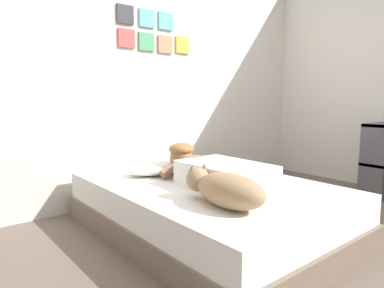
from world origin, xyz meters
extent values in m
plane|color=#66564C|center=(0.00, 0.00, 0.00)|extent=(12.36, 12.36, 0.00)
cube|color=silver|center=(0.00, 1.36, 1.25)|extent=(4.18, 0.10, 2.50)
cube|color=#CC4C47|center=(-0.33, 1.30, 1.56)|extent=(0.17, 0.02, 0.17)
cube|color=#4C9966|center=(-0.11, 1.30, 1.55)|extent=(0.17, 0.02, 0.17)
cube|color=tan|center=(0.11, 1.30, 1.54)|extent=(0.17, 0.02, 0.17)
cube|color=gold|center=(0.33, 1.30, 1.56)|extent=(0.17, 0.02, 0.17)
cube|color=#333338|center=(-0.33, 1.30, 1.77)|extent=(0.17, 0.02, 0.17)
cube|color=#59A5B2|center=(-0.10, 1.30, 1.77)|extent=(0.17, 0.02, 0.17)
cube|color=#59A5B2|center=(0.12, 1.30, 1.77)|extent=(0.17, 0.02, 0.17)
cube|color=silver|center=(2.14, 0.15, 1.25)|extent=(0.10, 5.62, 2.50)
cube|color=#726051|center=(-0.27, 0.23, 0.09)|extent=(1.37, 1.99, 0.18)
cube|color=white|center=(-0.27, 0.23, 0.28)|extent=(1.33, 1.93, 0.20)
ellipsoid|color=white|center=(-0.39, 0.71, 0.44)|extent=(0.52, 0.32, 0.11)
cube|color=white|center=(-0.28, 0.02, 0.47)|extent=(0.42, 0.64, 0.18)
ellipsoid|color=#8C664C|center=(-0.28, 0.36, 0.49)|extent=(0.32, 0.20, 0.16)
sphere|color=#8C664C|center=(-0.28, 0.52, 0.53)|extent=(0.19, 0.19, 0.19)
ellipsoid|color=olive|center=(-0.28, 0.52, 0.60)|extent=(0.20, 0.20, 0.10)
cylinder|color=#8C664C|center=(-0.38, 0.50, 0.46)|extent=(0.23, 0.07, 0.14)
cylinder|color=#8C664C|center=(-0.18, 0.50, 0.46)|extent=(0.23, 0.07, 0.14)
ellipsoid|color=#9E7A56|center=(-0.55, -0.29, 0.48)|extent=(0.26, 0.48, 0.20)
sphere|color=#9E7A56|center=(-0.57, -0.03, 0.50)|extent=(0.15, 0.15, 0.15)
cone|color=#7E6145|center=(-0.60, -0.01, 0.57)|extent=(0.05, 0.05, 0.05)
cone|color=#7E6145|center=(-0.50, -0.01, 0.57)|extent=(0.05, 0.05, 0.05)
cylinder|color=#D84C47|center=(-0.02, 0.64, 0.42)|extent=(0.09, 0.09, 0.07)
torus|color=#D84C47|center=(0.03, 0.64, 0.42)|extent=(0.05, 0.01, 0.05)
cube|color=black|center=(-0.45, 0.27, 0.39)|extent=(0.07, 0.14, 0.01)
cube|color=#4C4C51|center=(1.58, -0.16, 0.38)|extent=(0.03, 0.24, 0.75)
cube|color=#4C4C51|center=(1.79, -0.16, 0.01)|extent=(0.45, 0.24, 0.03)
cube|color=#4C4C51|center=(1.79, -0.16, 0.34)|extent=(0.45, 0.24, 0.03)
cube|color=#4C4C51|center=(1.79, -0.16, 0.73)|extent=(0.45, 0.24, 0.03)
cube|color=#724C8C|center=(1.61, -0.16, 0.43)|extent=(0.03, 0.15, 0.15)
cube|color=#BF723F|center=(1.65, -0.16, 0.46)|extent=(0.03, 0.15, 0.22)
cube|color=#BF723F|center=(1.68, -0.16, 0.44)|extent=(0.03, 0.19, 0.17)
cube|color=gold|center=(1.72, -0.16, 0.42)|extent=(0.03, 0.19, 0.14)
cube|color=#4C4C51|center=(1.76, -0.16, 0.43)|extent=(0.03, 0.17, 0.16)
cube|color=#4C4C51|center=(1.80, -0.16, 0.45)|extent=(0.03, 0.15, 0.20)
cube|color=#724C8C|center=(1.83, -0.16, 0.45)|extent=(0.03, 0.15, 0.19)
camera|label=1|loc=(-1.93, -1.63, 1.01)|focal=32.07mm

